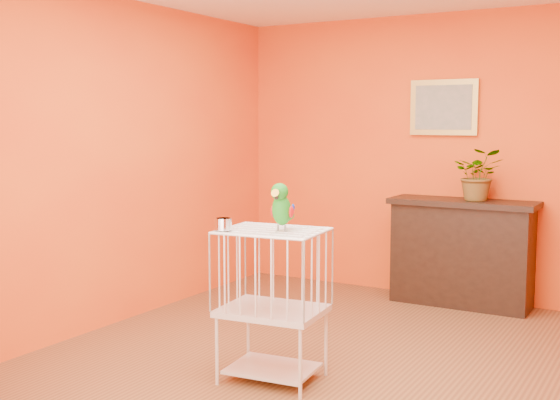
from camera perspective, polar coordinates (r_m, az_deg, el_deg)
The scene contains 8 objects.
ground at distance 4.78m, azimuth 4.48°, elevation -13.48°, with size 4.50×4.50×0.00m, color brown.
room_shell at distance 4.50m, azimuth 4.66°, elevation 5.87°, with size 4.50×4.50×4.50m.
console_cabinet at distance 6.42m, azimuth 14.53°, elevation -4.15°, with size 1.27×0.46×0.94m.
potted_plant at distance 6.34m, azimuth 15.92°, elevation 1.57°, with size 0.41×0.45×0.35m, color #26722D.
framed_picture at distance 6.57m, azimuth 13.16°, elevation 7.34°, with size 0.62×0.04×0.50m.
birdcage at distance 4.42m, azimuth -0.62°, elevation -8.37°, with size 0.67×0.54×0.96m.
feed_cup at distance 4.30m, azimuth -4.63°, elevation -1.95°, with size 0.10×0.10×0.07m, color silver.
parrot at distance 4.25m, azimuth 0.12°, elevation -0.53°, with size 0.15×0.27×0.30m.
Camera 1 is at (1.95, -4.05, 1.63)m, focal length 45.00 mm.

